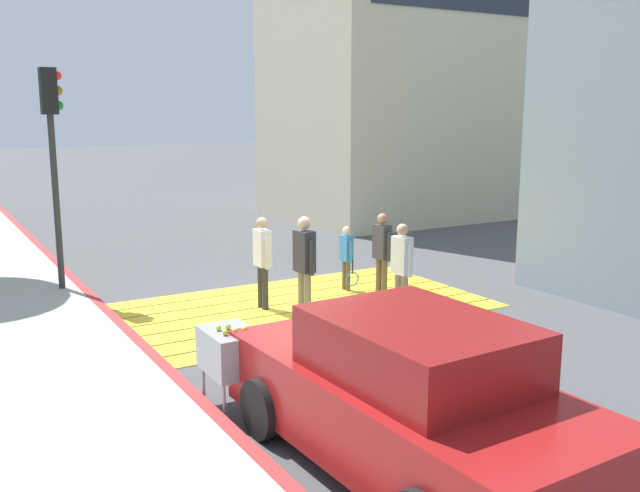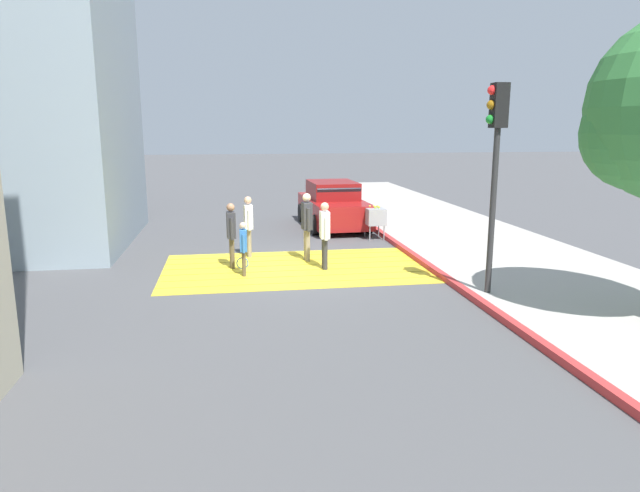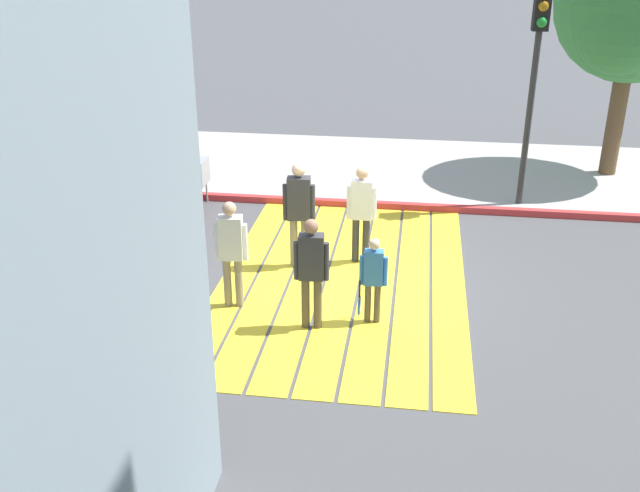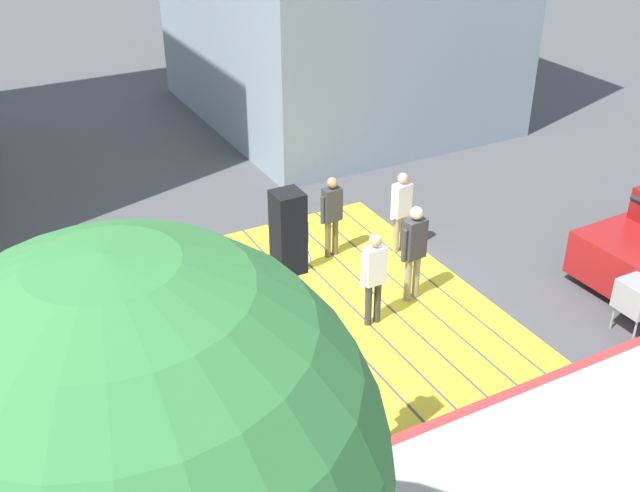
{
  "view_description": "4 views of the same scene",
  "coord_description": "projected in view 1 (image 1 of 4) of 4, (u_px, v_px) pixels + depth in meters",
  "views": [
    {
      "loc": [
        -6.01,
        -10.84,
        3.49
      ],
      "look_at": [
        0.62,
        0.48,
        0.96
      ],
      "focal_mm": 39.87,
      "sensor_mm": 36.0,
      "label": 1
    },
    {
      "loc": [
        1.53,
        13.56,
        3.43
      ],
      "look_at": [
        -0.47,
        1.01,
        0.75
      ],
      "focal_mm": 31.96,
      "sensor_mm": 36.0,
      "label": 2
    },
    {
      "loc": [
        10.02,
        1.07,
        5.06
      ],
      "look_at": [
        0.76,
        -0.25,
        0.9
      ],
      "focal_mm": 40.13,
      "sensor_mm": 36.0,
      "label": 3
    },
    {
      "loc": [
        -9.38,
        5.84,
        7.31
      ],
      "look_at": [
        0.56,
        0.5,
        0.89
      ],
      "focal_mm": 43.01,
      "sensor_mm": 36.0,
      "label": 4
    }
  ],
  "objects": [
    {
      "name": "pedestrian_teen_behind",
      "position": [
        402.0,
        264.0,
        11.92
      ],
      "size": [
        0.24,
        0.48,
        1.62
      ],
      "color": "gray",
      "rests_on": "ground"
    },
    {
      "name": "pedestrian_adult_lead",
      "position": [
        262.0,
        256.0,
        12.47
      ],
      "size": [
        0.21,
        0.49,
        1.65
      ],
      "color": "#333338",
      "rests_on": "ground"
    },
    {
      "name": "traffic_light_corner",
      "position": [
        53.0,
        134.0,
        13.09
      ],
      "size": [
        0.39,
        0.28,
        4.24
      ],
      "color": "#2D2D2D",
      "rests_on": "ground"
    },
    {
      "name": "car_parked_near_curb",
      "position": [
        408.0,
        398.0,
        6.89
      ],
      "size": [
        2.1,
        4.36,
        1.57
      ],
      "color": "maroon",
      "rests_on": "ground"
    },
    {
      "name": "building_far_north",
      "position": [
        405.0,
        30.0,
        23.08
      ],
      "size": [
        8.0,
        6.03,
        12.04
      ],
      "color": "beige",
      "rests_on": "ground"
    },
    {
      "name": "ground_plane",
      "position": [
        304.0,
        306.0,
        12.83
      ],
      "size": [
        120.0,
        120.0,
        0.0
      ],
      "primitive_type": "plane",
      "color": "#4C4C4F"
    },
    {
      "name": "pedestrian_adult_trailing",
      "position": [
        304.0,
        260.0,
        11.79
      ],
      "size": [
        0.26,
        0.51,
        1.76
      ],
      "color": "gray",
      "rests_on": "ground"
    },
    {
      "name": "pedestrian_adult_side",
      "position": [
        382.0,
        249.0,
        13.18
      ],
      "size": [
        0.23,
        0.47,
        1.61
      ],
      "color": "brown",
      "rests_on": "ground"
    },
    {
      "name": "curb_painted",
      "position": [
        124.0,
        330.0,
        11.2
      ],
      "size": [
        0.16,
        40.0,
        0.13
      ],
      "primitive_type": "cube",
      "color": "#BC3333",
      "rests_on": "ground"
    },
    {
      "name": "pedestrian_child_with_racket",
      "position": [
        347.0,
        255.0,
        13.78
      ],
      "size": [
        0.28,
        0.39,
        1.27
      ],
      "color": "brown",
      "rests_on": "ground"
    },
    {
      "name": "crosswalk_stripes",
      "position": [
        304.0,
        306.0,
        12.83
      ],
      "size": [
        6.4,
        3.8,
        0.01
      ],
      "color": "yellow",
      "rests_on": "ground"
    },
    {
      "name": "tennis_ball_cart",
      "position": [
        230.0,
        351.0,
        8.35
      ],
      "size": [
        0.56,
        0.8,
        1.02
      ],
      "color": "#99999E",
      "rests_on": "ground"
    }
  ]
}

